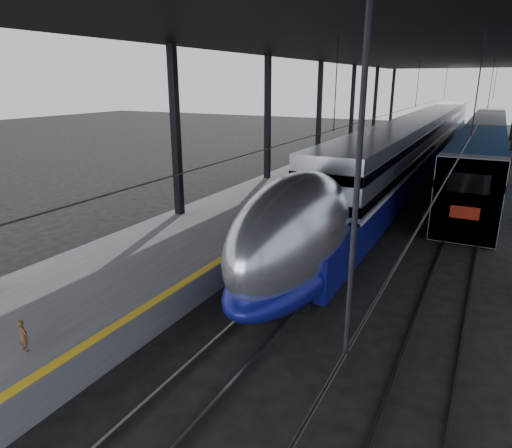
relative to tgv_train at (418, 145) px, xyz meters
The scene contains 8 objects.
ground 28.81m from the tgv_train, 93.99° to the right, with size 160.00×160.00×0.00m, color black.
platform 10.38m from the tgv_train, 122.43° to the right, with size 6.00×80.00×1.00m, color #4C4C4F.
yellow_strip 9.14m from the tgv_train, 107.32° to the right, with size 0.30×80.00×0.01m, color gold.
rails 9.24m from the tgv_train, 73.89° to the right, with size 6.52×80.00×0.16m.
canopy 11.13m from the tgv_train, 90.66° to the right, with size 18.00×75.00×9.47m.
tgv_train is the anchor object (origin of this frame).
second_train 9.41m from the tgv_train, 57.92° to the left, with size 2.98×56.05×4.10m.
child 35.59m from the tgv_train, 96.19° to the right, with size 0.30×0.20×0.83m, color #53301B.
Camera 1 is at (7.73, -12.80, 7.35)m, focal length 32.00 mm.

